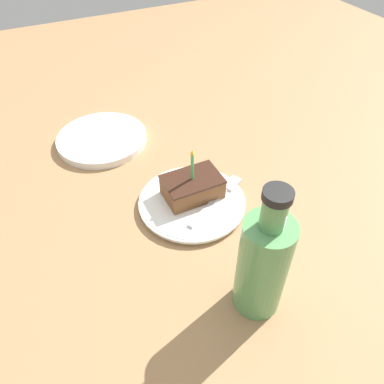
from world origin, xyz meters
TOP-DOWN VIEW (x-y plane):
  - ground_plane at (0.00, 0.00)m, footprint 2.40×2.40m
  - plate at (-0.01, 0.02)m, footprint 0.22×0.22m
  - cake_slice at (0.01, 0.01)m, footprint 0.08×0.12m
  - fork at (-0.02, -0.04)m, footprint 0.10×0.16m
  - bottle at (-0.25, 0.02)m, footprint 0.08×0.08m
  - side_plate at (0.29, 0.12)m, footprint 0.22×0.22m

SIDE VIEW (x-z plane):
  - ground_plane at x=0.00m, z-range -0.04..0.00m
  - plate at x=-0.01m, z-range 0.00..0.02m
  - side_plate at x=0.29m, z-range 0.00..0.02m
  - fork at x=-0.02m, z-range 0.02..0.02m
  - cake_slice at x=0.01m, z-range -0.02..0.10m
  - bottle at x=-0.25m, z-range -0.02..0.22m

